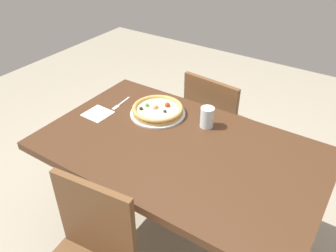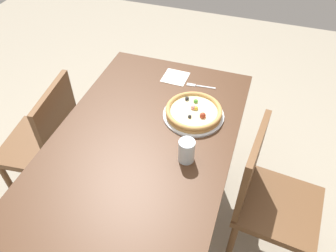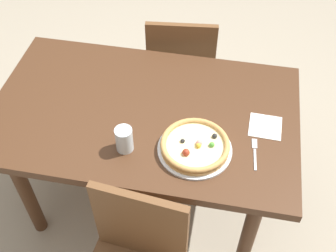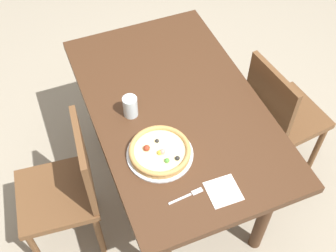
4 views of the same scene
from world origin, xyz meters
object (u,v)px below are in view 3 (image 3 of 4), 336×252
(chair_far, at_px, (181,68))
(fork, at_px, (255,151))
(dining_table, at_px, (144,125))
(drinking_glass, at_px, (124,139))
(pizza, at_px, (195,145))
(napkin, at_px, (265,127))
(plate, at_px, (195,149))

(chair_far, height_order, fork, chair_far)
(dining_table, relative_size, drinking_glass, 12.33)
(pizza, xyz_separation_m, drinking_glass, (-0.29, -0.04, 0.03))
(chair_far, height_order, napkin, chair_far)
(chair_far, bearing_deg, drinking_glass, -102.93)
(drinking_glass, bearing_deg, napkin, 21.62)
(pizza, bearing_deg, fork, 8.74)
(plate, bearing_deg, drinking_glass, -171.30)
(plate, distance_m, napkin, 0.34)
(chair_far, distance_m, plate, 0.89)
(dining_table, relative_size, fork, 8.45)
(chair_far, xyz_separation_m, drinking_glass, (-0.10, -0.87, 0.34))
(plate, relative_size, fork, 1.89)
(dining_table, height_order, pizza, pizza)
(plate, height_order, napkin, plate)
(plate, xyz_separation_m, napkin, (0.29, 0.18, -0.00))
(chair_far, distance_m, napkin, 0.85)
(plate, bearing_deg, chair_far, 102.95)
(dining_table, xyz_separation_m, pizza, (0.26, -0.19, 0.13))
(pizza, distance_m, napkin, 0.34)
(plate, height_order, fork, plate)
(chair_far, height_order, plate, chair_far)
(plate, distance_m, pizza, 0.03)
(plate, xyz_separation_m, drinking_glass, (-0.29, -0.04, 0.05))
(chair_far, height_order, pizza, chair_far)
(dining_table, xyz_separation_m, chair_far, (0.07, 0.64, -0.17))
(pizza, height_order, drinking_glass, drinking_glass)
(drinking_glass, bearing_deg, dining_table, 83.72)
(napkin, bearing_deg, plate, -147.31)
(chair_far, xyz_separation_m, napkin, (0.48, -0.64, 0.28))
(fork, height_order, drinking_glass, drinking_glass)
(dining_table, relative_size, pizza, 4.86)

